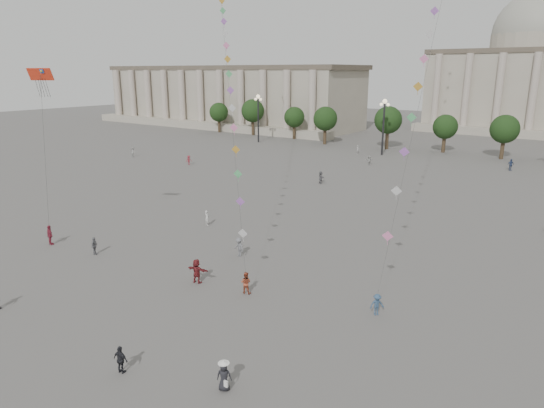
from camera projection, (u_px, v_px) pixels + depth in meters
The scene contains 23 objects.
ground at pixel (158, 329), 30.62m from camera, with size 360.00×360.00×0.00m, color #575452.
hall_west at pixel (226, 96), 144.07m from camera, with size 84.00×26.22×17.20m.
hall_central at pixel (528, 77), 128.15m from camera, with size 48.30×34.30×35.50m.
tree_row at pixel (476, 128), 90.34m from camera, with size 137.12×5.12×8.00m.
lamp_post_far_west at pixel (258, 110), 108.79m from camera, with size 2.00×0.90×10.65m.
lamp_post_mid_west at pixel (384, 117), 91.96m from camera, with size 2.00×0.90×10.65m.
person_crowd_0 at pixel (511, 165), 79.06m from camera, with size 1.11×0.46×1.90m, color navy.
person_crowd_1 at pixel (133, 152), 91.93m from camera, with size 0.85×0.66×1.75m, color #B9BAB5.
person_crowd_2 at pixel (189, 160), 83.84m from camera, with size 1.05×0.61×1.63m, color maroon.
person_crowd_4 at pixel (369, 160), 84.04m from camera, with size 1.45×0.46×1.56m, color #B7B7B2.
person_crowd_6 at pixel (239, 247), 42.40m from camera, with size 1.10×0.64×1.71m, color slate.
person_crowd_10 at pixel (358, 150), 94.42m from camera, with size 0.63×0.41×1.73m, color #ADADA9.
person_crowd_12 at pixel (321, 177), 69.92m from camera, with size 1.68×0.54×1.82m, color slate.
person_crowd_13 at pixel (207, 218), 50.94m from camera, with size 0.59×0.39×1.63m, color beige.
tourist_0 at pixel (50, 235), 45.23m from camera, with size 1.11×0.46×1.90m, color maroon.
tourist_2 at pixel (197, 271), 37.07m from camera, with size 1.78×0.57×1.92m, color maroon.
tourist_3 at pixel (94, 246), 42.85m from camera, with size 0.93×0.39×1.59m, color slate.
tourist_4 at pixel (121, 360), 25.98m from camera, with size 0.93×0.39×1.59m, color black.
kite_flyer_0 at pixel (246, 283), 35.35m from camera, with size 0.80×0.62×1.65m, color #9F442B.
kite_flyer_1 at pixel (377, 305), 32.20m from camera, with size 0.97×0.56×1.50m, color #2F4B6B.
hat_person at pixel (224, 376), 24.55m from camera, with size 0.92×0.82×1.69m.
dragon_kite at pixel (42, 84), 41.38m from camera, with size 2.21×1.43×14.41m.
kite_train_west at pixel (223, 17), 56.98m from camera, with size 37.01×38.64×66.15m.
Camera 1 is at (21.84, -18.08, 15.76)m, focal length 32.00 mm.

